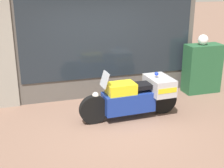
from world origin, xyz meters
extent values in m
plane|color=#7A5B4C|center=(0.00, 0.00, 0.00)|extent=(60.00, 60.00, 0.00)
cube|color=#56514C|center=(0.00, 2.00, 2.05)|extent=(5.62, 0.40, 4.10)
cube|color=#1E262D|center=(0.40, 1.79, 2.10)|extent=(4.51, 0.02, 3.10)
cube|color=slate|center=(0.36, 2.01, 0.28)|extent=(4.29, 0.30, 0.55)
cube|color=silver|center=(0.36, 2.15, 1.26)|extent=(4.29, 0.02, 1.45)
cube|color=beige|center=(0.36, 2.01, 1.98)|extent=(4.29, 0.30, 0.02)
cube|color=navy|center=(-0.97, 2.01, 2.02)|extent=(0.18, 0.04, 0.05)
cube|color=#C68E19|center=(0.36, 2.01, 2.02)|extent=(0.18, 0.04, 0.05)
cube|color=#B7B2A8|center=(1.70, 2.01, 2.02)|extent=(0.18, 0.04, 0.05)
cube|color=#2866B7|center=(-1.13, 1.94, 0.69)|extent=(0.19, 0.03, 0.27)
cube|color=white|center=(-0.13, 1.94, 0.69)|extent=(0.19, 0.03, 0.27)
cube|color=orange|center=(0.86, 1.94, 0.69)|extent=(0.19, 0.02, 0.27)
cube|color=#2D8E42|center=(1.86, 1.94, 0.69)|extent=(0.19, 0.01, 0.27)
cylinder|color=black|center=(-0.39, 0.30, 0.32)|extent=(0.65, 0.17, 0.64)
cylinder|color=black|center=(1.30, 0.37, 0.32)|extent=(0.65, 0.17, 0.64)
cube|color=navy|center=(0.42, 0.33, 0.40)|extent=(1.17, 0.52, 0.44)
cube|color=yellow|center=(0.24, 0.32, 0.72)|extent=(0.64, 0.45, 0.26)
cube|color=black|center=(0.68, 0.34, 0.74)|extent=(0.68, 0.38, 0.10)
cube|color=#B7B7BC|center=(1.18, 0.37, 0.70)|extent=(0.53, 0.81, 0.38)
cube|color=yellow|center=(1.18, 0.37, 0.70)|extent=(0.49, 0.81, 0.11)
cube|color=#B2BCC6|center=(-0.14, 0.31, 0.98)|extent=(0.14, 0.34, 0.33)
sphere|color=white|center=(-0.34, 0.30, 0.65)|extent=(0.14, 0.14, 0.14)
sphere|color=blue|center=(1.09, 0.36, 0.98)|extent=(0.09, 0.09, 0.09)
cube|color=#235633|center=(2.94, 1.39, 0.67)|extent=(0.98, 0.48, 1.34)
sphere|color=white|center=(2.87, 1.37, 1.47)|extent=(0.28, 0.28, 0.28)
camera|label=1|loc=(-1.80, -5.77, 3.06)|focal=50.00mm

